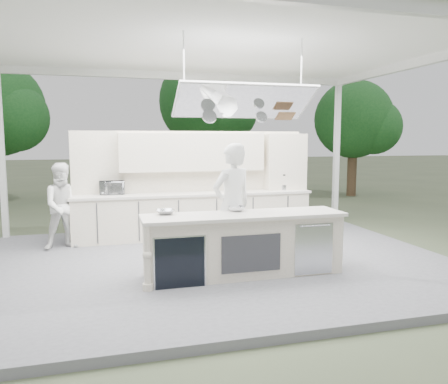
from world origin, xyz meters
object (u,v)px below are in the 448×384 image
object	(u,v)px
head_chef	(232,206)
demo_island	(243,244)
sous_chef	(64,206)
back_counter	(195,215)

from	to	relation	value
head_chef	demo_island	bearing A→B (deg)	72.10
head_chef	sous_chef	size ratio (longest dim) A/B	1.23
demo_island	head_chef	size ratio (longest dim) A/B	1.54
back_counter	head_chef	bearing A→B (deg)	-86.37
back_counter	head_chef	size ratio (longest dim) A/B	2.52
back_counter	head_chef	world-z (taller)	head_chef
demo_island	sous_chef	world-z (taller)	sous_chef
demo_island	back_counter	distance (m)	2.82
back_counter	sous_chef	distance (m)	2.63
sous_chef	back_counter	bearing A→B (deg)	-5.76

